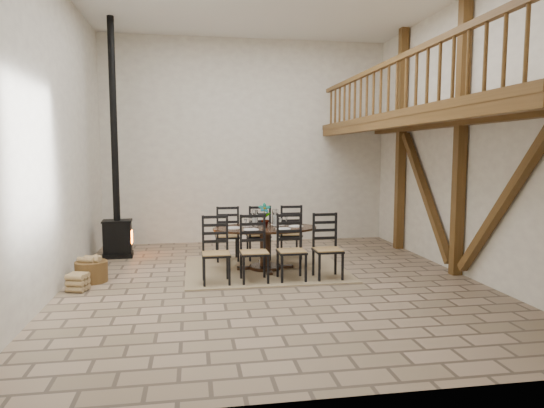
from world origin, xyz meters
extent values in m
plane|color=gray|center=(0.00, 0.00, 0.00)|extent=(8.00, 8.00, 0.00)
cube|color=silver|center=(0.00, 4.00, 2.50)|extent=(7.00, 0.02, 5.00)
cube|color=silver|center=(0.00, -4.00, 2.50)|extent=(7.00, 0.02, 5.00)
cube|color=silver|center=(-3.50, 0.00, 2.50)|extent=(0.02, 8.00, 5.00)
cube|color=silver|center=(3.50, 0.00, 2.50)|extent=(0.02, 8.00, 5.00)
cube|color=brown|center=(3.38, 0.00, 2.50)|extent=(0.18, 0.18, 5.00)
cube|color=brown|center=(3.38, 2.50, 2.50)|extent=(0.18, 0.18, 5.00)
cube|color=brown|center=(3.38, -1.25, 1.40)|extent=(0.14, 2.16, 2.54)
cube|color=brown|center=(3.38, 1.25, 1.40)|extent=(0.14, 2.16, 2.54)
cube|color=brown|center=(3.38, 0.00, 2.80)|extent=(0.20, 7.80, 0.20)
cube|color=brown|center=(2.70, 0.00, 2.85)|extent=(1.60, 7.80, 0.12)
cube|color=brown|center=(2.00, 0.00, 2.75)|extent=(0.18, 7.80, 0.22)
cube|color=brown|center=(2.00, 0.00, 3.75)|extent=(0.09, 7.60, 0.09)
cube|color=brown|center=(2.00, 0.00, 3.33)|extent=(0.06, 7.60, 0.86)
cube|color=tan|center=(-0.01, 0.94, 0.01)|extent=(3.00, 2.50, 0.02)
ellipsoid|color=black|center=(-0.01, 0.94, 0.80)|extent=(1.99, 1.21, 0.04)
cylinder|color=black|center=(-0.01, 0.94, 0.39)|extent=(0.20, 0.20, 0.74)
cylinder|color=black|center=(-0.01, 0.94, 0.05)|extent=(0.61, 0.61, 0.06)
cube|color=#A47E4C|center=(-0.98, 0.06, 0.52)|extent=(0.48, 0.46, 0.04)
cube|color=black|center=(-0.98, 0.06, 0.25)|extent=(0.46, 0.46, 0.50)
cube|color=black|center=(-0.98, 0.26, 0.83)|extent=(0.41, 0.05, 0.65)
cube|color=#A47E4C|center=(-0.33, 0.06, 0.52)|extent=(0.48, 0.46, 0.04)
cube|color=black|center=(-0.33, 0.06, 0.25)|extent=(0.46, 0.46, 0.50)
cube|color=black|center=(-0.33, 0.27, 0.83)|extent=(0.41, 0.05, 0.65)
cube|color=#A47E4C|center=(0.33, 0.07, 0.52)|extent=(0.48, 0.46, 0.04)
cube|color=black|center=(0.33, 0.07, 0.25)|extent=(0.46, 0.46, 0.50)
cube|color=black|center=(0.32, 0.28, 0.83)|extent=(0.41, 0.05, 0.65)
cube|color=#A47E4C|center=(0.98, 0.07, 0.52)|extent=(0.48, 0.46, 0.04)
cube|color=black|center=(0.98, 0.07, 0.25)|extent=(0.46, 0.46, 0.50)
cube|color=black|center=(0.98, 0.28, 0.83)|extent=(0.41, 0.05, 0.65)
cube|color=#A47E4C|center=(-0.67, 1.80, 0.52)|extent=(0.48, 0.46, 0.04)
cube|color=black|center=(-0.67, 1.80, 0.25)|extent=(0.46, 0.46, 0.50)
cube|color=black|center=(-0.67, 1.60, 0.83)|extent=(0.41, 0.05, 0.65)
cube|color=#A47E4C|center=(-0.02, 1.81, 0.52)|extent=(0.48, 0.46, 0.04)
cube|color=black|center=(-0.02, 1.81, 0.25)|extent=(0.46, 0.46, 0.50)
cube|color=black|center=(-0.01, 1.60, 0.83)|extent=(0.41, 0.05, 0.65)
cube|color=#A47E4C|center=(0.64, 1.81, 0.52)|extent=(0.48, 0.46, 0.04)
cube|color=black|center=(0.64, 1.81, 0.25)|extent=(0.46, 0.46, 0.50)
cube|color=black|center=(0.64, 1.61, 0.83)|extent=(0.41, 0.05, 0.65)
cube|color=silver|center=(-0.01, 0.94, 0.82)|extent=(1.53, 0.78, 0.01)
cube|color=white|center=(-0.01, 0.94, 0.91)|extent=(0.98, 0.34, 0.18)
cylinder|color=white|center=(-0.20, 0.94, 0.99)|extent=(0.12, 0.12, 0.34)
cylinder|color=white|center=(0.19, 0.94, 0.99)|extent=(0.12, 0.12, 0.34)
cylinder|color=silver|center=(-0.20, 0.94, 0.90)|extent=(0.06, 0.06, 0.16)
cylinder|color=silver|center=(0.19, 0.94, 0.90)|extent=(0.06, 0.06, 0.16)
imported|color=#4C723F|center=(-0.01, 0.99, 1.04)|extent=(0.24, 0.17, 0.46)
cube|color=black|center=(-2.95, 2.56, 0.05)|extent=(0.64, 0.51, 0.09)
cube|color=black|center=(-2.95, 2.56, 0.43)|extent=(0.59, 0.46, 0.66)
cube|color=#FF590C|center=(-2.66, 2.58, 0.43)|extent=(0.04, 0.27, 0.27)
cube|color=black|center=(-2.95, 2.56, 0.78)|extent=(0.63, 0.50, 0.04)
cylinder|color=black|center=(-2.95, 2.56, 2.90)|extent=(0.14, 0.14, 4.20)
cylinder|color=brown|center=(-3.10, 0.55, 0.18)|extent=(0.54, 0.54, 0.36)
cube|color=tan|center=(-3.10, 0.55, 0.40)|extent=(0.29, 0.29, 0.10)
cube|color=tan|center=(-3.20, -0.02, 0.15)|extent=(0.36, 0.36, 0.29)
camera|label=1|loc=(-1.35, -8.04, 2.21)|focal=32.00mm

